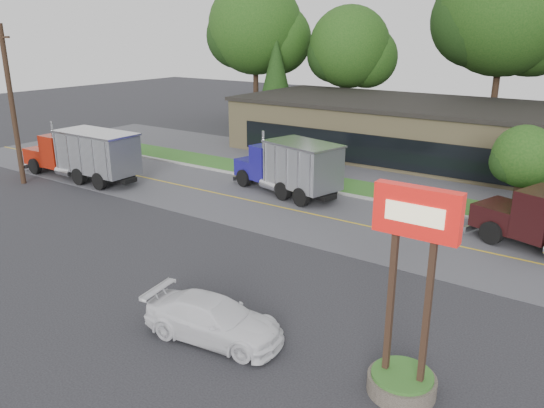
# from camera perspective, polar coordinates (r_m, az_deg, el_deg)

# --- Properties ---
(ground) EXTENTS (140.00, 140.00, 0.00)m
(ground) POSITION_cam_1_polar(r_m,az_deg,el_deg) (22.86, -9.12, -6.85)
(ground) COLOR #36363C
(ground) RESTS_ON ground
(road) EXTENTS (60.00, 8.00, 0.02)m
(road) POSITION_cam_1_polar(r_m,az_deg,el_deg) (29.47, 3.00, -0.82)
(road) COLOR slate
(road) RESTS_ON ground
(center_line) EXTENTS (60.00, 0.12, 0.01)m
(center_line) POSITION_cam_1_polar(r_m,az_deg,el_deg) (29.47, 3.00, -0.82)
(center_line) COLOR gold
(center_line) RESTS_ON ground
(curb) EXTENTS (60.00, 0.30, 0.12)m
(curb) POSITION_cam_1_polar(r_m,az_deg,el_deg) (32.95, 6.87, 1.14)
(curb) COLOR #9E9E99
(curb) RESTS_ON ground
(grass_verge) EXTENTS (60.00, 3.40, 0.03)m
(grass_verge) POSITION_cam_1_polar(r_m,az_deg,el_deg) (34.49, 8.29, 1.85)
(grass_verge) COLOR #296522
(grass_verge) RESTS_ON ground
(far_parking) EXTENTS (60.00, 7.00, 0.02)m
(far_parking) POSITION_cam_1_polar(r_m,az_deg,el_deg) (38.88, 11.63, 3.53)
(far_parking) COLOR slate
(far_parking) RESTS_ON ground
(strip_mall) EXTENTS (32.00, 12.00, 4.00)m
(strip_mall) POSITION_cam_1_polar(r_m,az_deg,el_deg) (43.31, 17.46, 7.26)
(strip_mall) COLOR #97865C
(strip_mall) RESTS_ON ground
(utility_pole) EXTENTS (1.60, 0.32, 10.00)m
(utility_pole) POSITION_cam_1_polar(r_m,az_deg,el_deg) (37.64, -26.17, 9.50)
(utility_pole) COLOR #382619
(utility_pole) RESTS_ON ground
(bilo_sign) EXTENTS (2.20, 1.90, 5.95)m
(bilo_sign) POSITION_cam_1_polar(r_m,az_deg,el_deg) (14.95, 14.27, -12.81)
(bilo_sign) COLOR #6B6054
(bilo_sign) RESTS_ON ground
(tree_far_a) EXTENTS (10.39, 9.78, 14.82)m
(tree_far_a) POSITION_cam_1_polar(r_m,az_deg,el_deg) (58.16, -1.60, 18.05)
(tree_far_a) COLOR #382619
(tree_far_a) RESTS_ON ground
(tree_far_b) EXTENTS (8.42, 7.92, 12.00)m
(tree_far_b) POSITION_cam_1_polar(r_m,az_deg,el_deg) (54.66, 8.51, 15.97)
(tree_far_b) COLOR #382619
(tree_far_b) RESTS_ON ground
(tree_far_c) EXTENTS (11.99, 11.28, 17.10)m
(tree_far_c) POSITION_cam_1_polar(r_m,az_deg,el_deg) (49.99, 24.03, 18.23)
(tree_far_c) COLOR #382619
(tree_far_c) RESTS_ON ground
(evergreen_left) EXTENTS (4.15, 4.15, 9.43)m
(evergreen_left) POSITION_cam_1_polar(r_m,az_deg,el_deg) (54.38, 0.43, 13.54)
(evergreen_left) COLOR #382619
(evergreen_left) RESTS_ON ground
(tree_verge) EXTENTS (3.48, 3.28, 4.97)m
(tree_verge) POSITION_cam_1_polar(r_m,az_deg,el_deg) (30.80, 25.55, 4.34)
(tree_verge) COLOR #382619
(tree_verge) RESTS_ON ground
(dump_truck_red) EXTENTS (9.86, 2.74, 3.36)m
(dump_truck_red) POSITION_cam_1_polar(r_m,az_deg,el_deg) (37.54, -19.50, 5.19)
(dump_truck_red) COLOR black
(dump_truck_red) RESTS_ON ground
(dump_truck_blue) EXTENTS (7.88, 4.34, 3.36)m
(dump_truck_blue) POSITION_cam_1_polar(r_m,az_deg,el_deg) (32.08, 2.02, 4.13)
(dump_truck_blue) COLOR black
(dump_truck_blue) RESTS_ON ground
(rally_car) EXTENTS (4.97, 2.61, 1.37)m
(rally_car) POSITION_cam_1_polar(r_m,az_deg,el_deg) (17.65, -6.28, -12.20)
(rally_car) COLOR white
(rally_car) RESTS_ON ground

